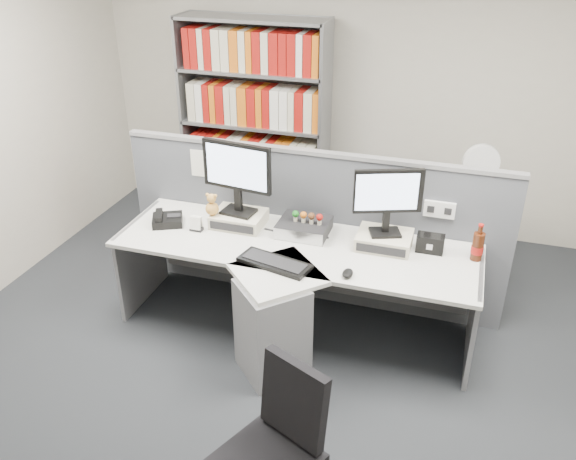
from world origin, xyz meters
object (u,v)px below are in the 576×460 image
(keyboard, at_px, (274,263))
(desk_calendar, at_px, (196,224))
(cola_bottle, at_px, (478,246))
(desk_phone, at_px, (167,220))
(desk, at_px, (286,292))
(desktop_pc, at_px, (304,227))
(monitor_right, at_px, (388,196))
(shelving_unit, at_px, (255,128))
(mouse, at_px, (348,273))
(filing_cabinet, at_px, (469,238))
(desk_fan, at_px, (480,166))
(office_chair, at_px, (277,447))
(speaker, at_px, (430,243))
(monitor_left, at_px, (237,172))

(keyboard, bearing_deg, desk_calendar, 157.54)
(cola_bottle, bearing_deg, desk_phone, -175.97)
(desk, height_order, desktop_pc, desktop_pc)
(monitor_right, height_order, shelving_unit, shelving_unit)
(mouse, relative_size, cola_bottle, 0.41)
(filing_cabinet, bearing_deg, desk, -130.61)
(desk_fan, bearing_deg, cola_bottle, -87.94)
(monitor_right, xyz_separation_m, office_chair, (-0.22, -1.74, -0.62))
(desk_calendar, bearing_deg, shelving_unit, 94.83)
(desk_phone, relative_size, shelving_unit, 0.14)
(monitor_right, bearing_deg, desk_fan, 59.77)
(desk, height_order, speaker, speaker)
(desk, distance_m, speaker, 1.06)
(monitor_right, height_order, desktop_pc, monitor_right)
(desk_fan, bearing_deg, filing_cabinet, 90.00)
(cola_bottle, xyz_separation_m, office_chair, (-0.85, -1.74, -0.33))
(monitor_left, bearing_deg, mouse, -26.21)
(desk_phone, height_order, desk_fan, desk_fan)
(desktop_pc, relative_size, cola_bottle, 1.36)
(mouse, distance_m, office_chair, 1.30)
(mouse, bearing_deg, monitor_right, 70.97)
(monitor_left, xyz_separation_m, office_chair, (0.88, -1.74, -0.66))
(desktop_pc, bearing_deg, monitor_right, -1.92)
(speaker, xyz_separation_m, office_chair, (-0.54, -1.76, -0.29))
(speaker, bearing_deg, cola_bottle, -3.37)
(speaker, xyz_separation_m, desk_fan, (0.28, 0.99, 0.23))
(monitor_right, xyz_separation_m, mouse, (-0.16, -0.46, -0.37))
(desk_calendar, height_order, filing_cabinet, desk_calendar)
(monitor_right, height_order, cola_bottle, monitor_right)
(desk_calendar, height_order, speaker, speaker)
(desktop_pc, distance_m, desk_phone, 1.05)
(desktop_pc, distance_m, keyboard, 0.50)
(cola_bottle, relative_size, desk_fan, 0.55)
(desk, xyz_separation_m, desk_phone, (-1.02, 0.23, 0.30))
(mouse, xyz_separation_m, cola_bottle, (0.79, 0.47, 0.08))
(shelving_unit, distance_m, filing_cabinet, 2.24)
(desktop_pc, height_order, keyboard, desktop_pc)
(mouse, bearing_deg, office_chair, -92.84)
(desk, bearing_deg, desk_calendar, 164.90)
(monitor_left, bearing_deg, filing_cabinet, 31.00)
(filing_cabinet, bearing_deg, desktop_pc, -139.99)
(desktop_pc, relative_size, mouse, 3.28)
(desk_phone, relative_size, cola_bottle, 1.06)
(desk_calendar, relative_size, desk_fan, 0.23)
(mouse, bearing_deg, desk_phone, 168.06)
(speaker, bearing_deg, office_chair, -107.00)
(monitor_right, distance_m, speaker, 0.45)
(keyboard, bearing_deg, speaker, 27.03)
(shelving_unit, bearing_deg, cola_bottle, -34.31)
(monitor_left, relative_size, office_chair, 0.60)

